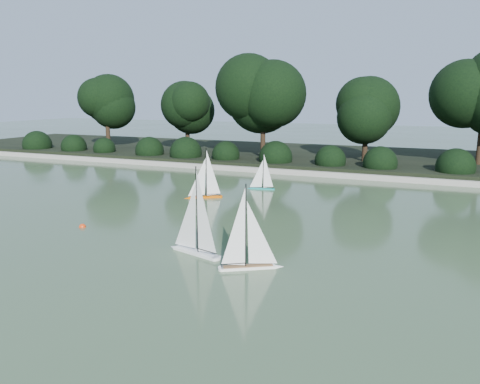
{
  "coord_description": "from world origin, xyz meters",
  "views": [
    {
      "loc": [
        3.55,
        -7.03,
        2.78
      ],
      "look_at": [
        -0.37,
        2.25,
        0.7
      ],
      "focal_mm": 35.0,
      "sensor_mm": 36.0,
      "label": 1
    }
  ],
  "objects_px": {
    "sailboat_orange": "(202,190)",
    "sailboat_teal": "(260,183)",
    "race_buoy": "(82,227)",
    "sailboat_white_a": "(192,239)",
    "sailboat_white_b": "(253,255)"
  },
  "relations": [
    {
      "from": "race_buoy",
      "to": "sailboat_white_a",
      "type": "bearing_deg",
      "value": -10.58
    },
    {
      "from": "sailboat_orange",
      "to": "sailboat_teal",
      "type": "relative_size",
      "value": 1.25
    },
    {
      "from": "sailboat_teal",
      "to": "sailboat_orange",
      "type": "bearing_deg",
      "value": -120.17
    },
    {
      "from": "sailboat_teal",
      "to": "race_buoy",
      "type": "height_order",
      "value": "sailboat_teal"
    },
    {
      "from": "sailboat_white_a",
      "to": "sailboat_orange",
      "type": "height_order",
      "value": "sailboat_white_a"
    },
    {
      "from": "sailboat_white_b",
      "to": "sailboat_orange",
      "type": "height_order",
      "value": "sailboat_white_b"
    },
    {
      "from": "sailboat_white_a",
      "to": "sailboat_teal",
      "type": "relative_size",
      "value": 1.44
    },
    {
      "from": "sailboat_white_b",
      "to": "sailboat_teal",
      "type": "distance_m",
      "value": 6.65
    },
    {
      "from": "sailboat_white_a",
      "to": "sailboat_teal",
      "type": "xyz_separation_m",
      "value": [
        -0.93,
        5.97,
        -0.08
      ]
    },
    {
      "from": "sailboat_white_a",
      "to": "race_buoy",
      "type": "height_order",
      "value": "sailboat_white_a"
    },
    {
      "from": "sailboat_orange",
      "to": "race_buoy",
      "type": "bearing_deg",
      "value": -105.82
    },
    {
      "from": "sailboat_white_a",
      "to": "race_buoy",
      "type": "distance_m",
      "value": 3.06
    },
    {
      "from": "race_buoy",
      "to": "sailboat_white_b",
      "type": "bearing_deg",
      "value": -11.33
    },
    {
      "from": "sailboat_teal",
      "to": "race_buoy",
      "type": "bearing_deg",
      "value": -110.89
    },
    {
      "from": "sailboat_white_b",
      "to": "race_buoy",
      "type": "xyz_separation_m",
      "value": [
        -4.29,
        0.86,
        -0.23
      ]
    }
  ]
}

